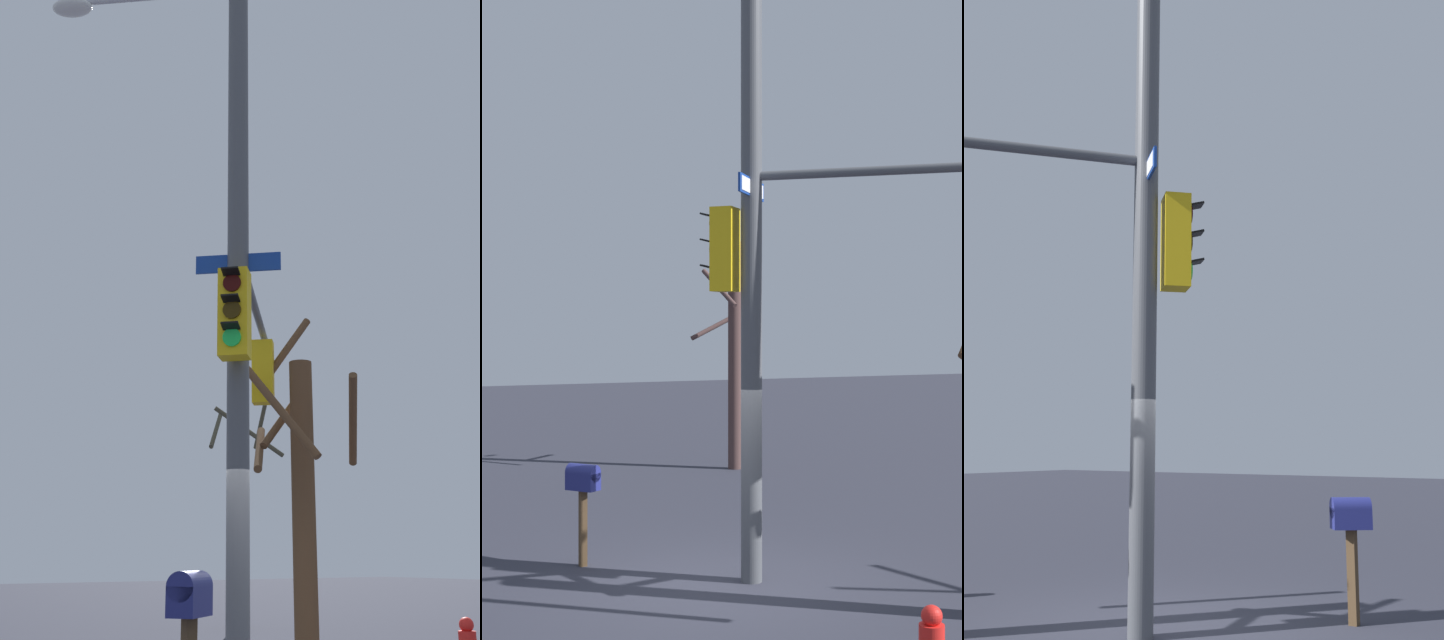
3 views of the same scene
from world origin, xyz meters
TOP-DOWN VIEW (x-y plane):
  - ground_plane at (0.00, 0.00)m, footprint 80.00×80.00m
  - main_signal_pole_assembly at (0.94, -0.12)m, footprint 4.68×5.70m
  - mailbox at (-1.35, 1.78)m, footprint 0.46×0.49m

SIDE VIEW (x-z plane):
  - ground_plane at x=0.00m, z-range 0.00..0.00m
  - mailbox at x=-1.35m, z-range 0.40..1.81m
  - main_signal_pole_assembly at x=0.94m, z-range 0.21..9.92m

